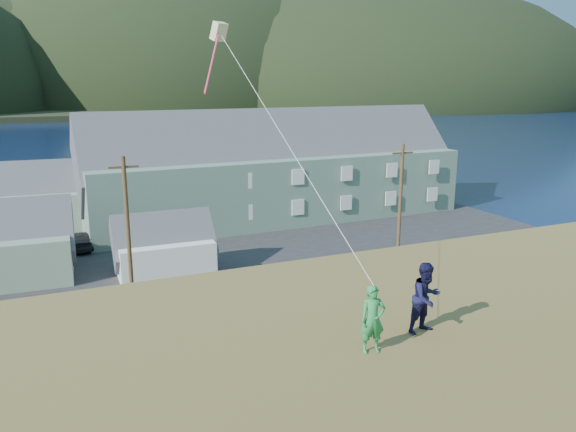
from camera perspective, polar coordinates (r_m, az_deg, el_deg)
The scene contains 15 objects.
ground at distance 32.99m, azimuth -12.31°, elevation -10.63°, with size 900.00×900.00×0.00m, color #0A1638.
grass_strip at distance 31.18m, azimuth -11.56°, elevation -11.98°, with size 110.00×8.00×0.10m, color #4C3D19.
waterfront_lot at distance 48.83m, azimuth -16.33°, elevation -2.77°, with size 72.00×36.00×0.12m, color #28282B.
wharf at distance 70.86m, azimuth -23.65°, elevation 1.96°, with size 26.00×14.00×0.90m, color gray.
far_shore at distance 359.92m, azimuth -23.11°, elevation 10.58°, with size 900.00×320.00×2.00m, color black.
far_hills at distance 311.96m, azimuth -16.31°, elevation 11.00°, with size 760.00×265.00×143.00m.
lodge at distance 55.25m, azimuth -1.24°, elevation 4.88°, with size 37.12×11.29×12.96m.
shed_palegreen_near at distance 42.38m, azimuth -27.16°, elevation -2.71°, with size 9.62×6.35×6.77m.
shed_white at distance 39.93m, azimuth -12.49°, elevation -3.10°, with size 6.93×4.66×5.43m.
shed_palegreen_far at distance 56.04m, azimuth -21.44°, elevation 1.90°, with size 11.73×7.27×7.60m.
utility_poles at distance 32.69m, azimuth -14.80°, elevation -2.41°, with size 35.89×0.24×9.29m.
parked_cars at distance 51.69m, azimuth -26.13°, elevation -1.83°, with size 25.57×12.99×1.55m.
kite_flyer_green at distance 13.28m, azimuth 8.60°, elevation -10.35°, with size 0.59×0.39×1.63m, color #248741.
kite_flyer_navy at distance 14.51m, azimuth 13.86°, elevation -8.07°, with size 0.88×0.69×1.82m, color #131334.
kite_rig at distance 17.93m, azimuth -6.94°, elevation 17.44°, with size 1.29×3.91×9.47m.
Camera 1 is at (-5.41, -29.66, 13.37)m, focal length 35.00 mm.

